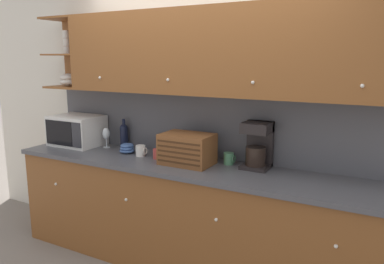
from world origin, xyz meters
The scene contains 14 objects.
ground_plane centered at (0.00, 0.00, 0.00)m, with size 24.00×24.00×0.00m, color slate.
wall_back centered at (0.00, 0.03, 1.30)m, with size 5.78×0.06×2.60m.
counter_unit centered at (0.00, -0.30, 0.48)m, with size 3.40×0.64×0.95m.
backsplash_panel centered at (0.00, -0.01, 1.24)m, with size 3.38×0.01×0.59m.
upper_cabinets centered at (0.17, -0.17, 1.89)m, with size 3.38×0.35×0.71m.
microwave centered at (-1.36, -0.22, 1.10)m, with size 0.51×0.38×0.31m.
wine_glass centered at (-1.02, -0.16, 1.09)m, with size 0.07×0.07×0.20m.
wine_bottle centered at (-0.86, -0.07, 1.08)m, with size 0.08×0.08×0.29m.
bowl_stack_on_counter centered at (-0.69, -0.24, 0.99)m, with size 0.14×0.14×0.09m.
mug centered at (-0.51, -0.27, 1.00)m, with size 0.10×0.09×0.10m.
mug_blue_second centered at (-0.32, -0.27, 0.99)m, with size 0.09×0.08×0.09m.
bread_box centered at (0.00, -0.30, 1.08)m, with size 0.43×0.30×0.26m.
mug_patterned_third centered at (0.32, -0.14, 1.00)m, with size 0.10×0.08×0.10m.
coffee_maker centered at (0.56, -0.12, 1.14)m, with size 0.22×0.23×0.38m.
Camera 1 is at (1.51, -2.99, 1.83)m, focal length 35.00 mm.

